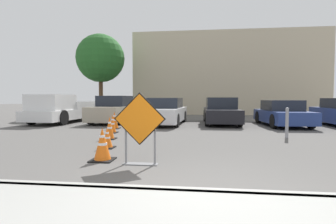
{
  "coord_description": "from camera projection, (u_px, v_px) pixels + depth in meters",
  "views": [
    {
      "loc": [
        -0.16,
        -3.64,
        1.42
      ],
      "look_at": [
        -1.32,
        6.13,
        0.9
      ],
      "focal_mm": 28.0,
      "sensor_mm": 36.0,
      "label": 1
    }
  ],
  "objects": [
    {
      "name": "bollard_nearest",
      "position": [
        287.0,
        122.0,
        9.27
      ],
      "size": [
        0.12,
        0.12,
        1.1
      ],
      "color": "gray",
      "rests_on": "ground_plane"
    },
    {
      "name": "ground_plane",
      "position": [
        202.0,
        126.0,
        13.58
      ],
      "size": [
        96.0,
        96.0,
        0.0
      ],
      "primitive_type": "plane",
      "color": "#565451"
    },
    {
      "name": "parked_car_second",
      "position": [
        165.0,
        112.0,
        14.36
      ],
      "size": [
        2.15,
        4.77,
        1.44
      ],
      "rotation": [
        0.0,
        0.0,
        3.08
      ],
      "color": "silver",
      "rests_on": "ground_plane"
    },
    {
      "name": "parked_car_fourth",
      "position": [
        282.0,
        114.0,
        13.49
      ],
      "size": [
        2.07,
        4.26,
        1.32
      ],
      "rotation": [
        0.0,
        0.0,
        3.19
      ],
      "color": "navy",
      "rests_on": "ground_plane"
    },
    {
      "name": "traffic_cone_fourth",
      "position": [
        112.0,
        124.0,
        10.76
      ],
      "size": [
        0.41,
        0.41,
        0.74
      ],
      "color": "black",
      "rests_on": "ground_plane"
    },
    {
      "name": "traffic_cone_second",
      "position": [
        107.0,
        138.0,
        7.47
      ],
      "size": [
        0.41,
        0.41,
        0.59
      ],
      "color": "black",
      "rests_on": "ground_plane"
    },
    {
      "name": "pickup_truck",
      "position": [
        60.0,
        110.0,
        15.09
      ],
      "size": [
        2.28,
        5.33,
        1.62
      ],
      "rotation": [
        0.0,
        0.0,
        3.09
      ],
      "color": "silver",
      "rests_on": "ground_plane"
    },
    {
      "name": "traffic_cone_fifth",
      "position": [
        114.0,
        120.0,
        12.25
      ],
      "size": [
        0.48,
        0.48,
        0.81
      ],
      "color": "black",
      "rests_on": "ground_plane"
    },
    {
      "name": "road_closed_sign",
      "position": [
        140.0,
        125.0,
        5.52
      ],
      "size": [
        1.11,
        0.2,
        1.54
      ],
      "color": "black",
      "rests_on": "ground_plane"
    },
    {
      "name": "traffic_cone_third",
      "position": [
        110.0,
        128.0,
        9.1
      ],
      "size": [
        0.42,
        0.42,
        0.79
      ],
      "color": "black",
      "rests_on": "ground_plane"
    },
    {
      "name": "building_facade_backdrop",
      "position": [
        226.0,
        75.0,
        24.48
      ],
      "size": [
        16.6,
        5.0,
        7.19
      ],
      "color": "beige",
      "rests_on": "ground_plane"
    },
    {
      "name": "parked_car_nearest",
      "position": [
        115.0,
        110.0,
        15.3
      ],
      "size": [
        2.03,
        4.47,
        1.56
      ],
      "rotation": [
        0.0,
        0.0,
        3.09
      ],
      "color": "#A39984",
      "rests_on": "ground_plane"
    },
    {
      "name": "street_tree_behind_lot",
      "position": [
        100.0,
        58.0,
        20.73
      ],
      "size": [
        3.78,
        3.78,
        6.48
      ],
      "color": "#513823",
      "rests_on": "ground_plane"
    },
    {
      "name": "parked_car_third",
      "position": [
        221.0,
        112.0,
        14.58
      ],
      "size": [
        1.86,
        4.65,
        1.46
      ],
      "rotation": [
        0.0,
        0.0,
        3.15
      ],
      "color": "black",
      "rests_on": "ground_plane"
    },
    {
      "name": "traffic_cone_nearest",
      "position": [
        102.0,
        144.0,
        5.96
      ],
      "size": [
        0.51,
        0.51,
        0.76
      ],
      "color": "black",
      "rests_on": "ground_plane"
    },
    {
      "name": "curb_lip",
      "position": [
        210.0,
        195.0,
        3.66
      ],
      "size": [
        23.64,
        0.2,
        0.14
      ],
      "color": "#999993",
      "rests_on": "ground_plane"
    }
  ]
}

